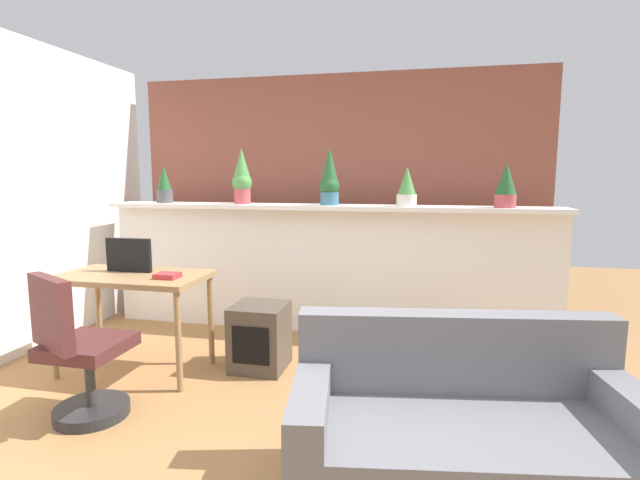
% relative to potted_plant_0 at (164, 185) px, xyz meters
% --- Properties ---
extents(ground_plane, '(12.00, 12.00, 0.00)m').
position_rel_potted_plant_0_xyz_m(ground_plane, '(1.60, -1.95, -1.38)').
color(ground_plane, '#9E7042').
extents(divider_wall, '(4.21, 0.16, 1.17)m').
position_rel_potted_plant_0_xyz_m(divider_wall, '(1.60, 0.05, -0.80)').
color(divider_wall, white).
rests_on(divider_wall, ground).
extents(plant_shelf, '(4.21, 0.38, 0.04)m').
position_rel_potted_plant_0_xyz_m(plant_shelf, '(1.60, 0.01, -0.19)').
color(plant_shelf, white).
rests_on(plant_shelf, divider_wall).
extents(brick_wall_behind, '(4.21, 0.10, 2.50)m').
position_rel_potted_plant_0_xyz_m(brick_wall_behind, '(1.60, 0.65, -0.13)').
color(brick_wall_behind, brown).
rests_on(brick_wall_behind, ground).
extents(potted_plant_0, '(0.16, 0.16, 0.37)m').
position_rel_potted_plant_0_xyz_m(potted_plant_0, '(0.00, 0.00, 0.00)').
color(potted_plant_0, '#4C4C51').
rests_on(potted_plant_0, plant_shelf).
extents(potted_plant_1, '(0.19, 0.19, 0.53)m').
position_rel_potted_plant_0_xyz_m(potted_plant_1, '(0.81, 0.00, 0.08)').
color(potted_plant_1, '#B7474C').
rests_on(potted_plant_1, plant_shelf).
extents(potted_plant_2, '(0.18, 0.18, 0.52)m').
position_rel_potted_plant_0_xyz_m(potted_plant_2, '(1.66, 0.01, 0.07)').
color(potted_plant_2, '#386B84').
rests_on(potted_plant_2, plant_shelf).
extents(potted_plant_3, '(0.18, 0.18, 0.34)m').
position_rel_potted_plant_0_xyz_m(potted_plant_3, '(2.36, -0.02, -0.01)').
color(potted_plant_3, silver).
rests_on(potted_plant_3, plant_shelf).
extents(potted_plant_4, '(0.17, 0.17, 0.38)m').
position_rel_potted_plant_0_xyz_m(potted_plant_4, '(3.17, -0.02, 0.02)').
color(potted_plant_4, '#B7474C').
rests_on(potted_plant_4, plant_shelf).
extents(desk, '(1.10, 0.60, 0.75)m').
position_rel_potted_plant_0_xyz_m(desk, '(0.40, -1.18, -0.71)').
color(desk, '#99754C').
rests_on(desk, ground).
extents(tv_monitor, '(0.36, 0.04, 0.26)m').
position_rel_potted_plant_0_xyz_m(tv_monitor, '(0.33, -1.10, -0.50)').
color(tv_monitor, black).
rests_on(tv_monitor, desk).
extents(office_chair, '(0.52, 0.52, 0.91)m').
position_rel_potted_plant_0_xyz_m(office_chair, '(0.51, -1.91, -0.99)').
color(office_chair, '#262628').
rests_on(office_chair, ground).
extents(side_cube_shelf, '(0.40, 0.41, 0.50)m').
position_rel_potted_plant_0_xyz_m(side_cube_shelf, '(1.30, -0.94, -1.13)').
color(side_cube_shelf, '#4C4238').
rests_on(side_cube_shelf, ground).
extents(book_on_desk, '(0.16, 0.14, 0.04)m').
position_rel_potted_plant_0_xyz_m(book_on_desk, '(0.73, -1.25, -0.61)').
color(book_on_desk, '#B22D33').
rests_on(book_on_desk, desk).
extents(couch, '(1.66, 0.99, 0.80)m').
position_rel_potted_plant_0_xyz_m(couch, '(2.72, -2.13, -1.10)').
color(couch, slate).
rests_on(couch, ground).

